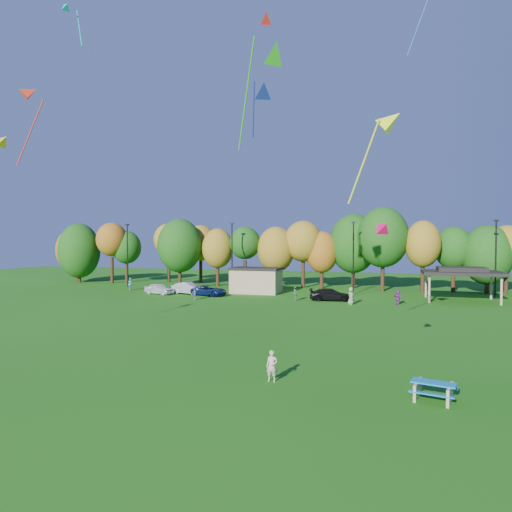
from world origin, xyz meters
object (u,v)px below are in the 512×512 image
(picnic_table, at_px, (434,390))
(kite_flyer, at_px, (272,366))
(car_b, at_px, (188,288))
(car_a, at_px, (159,289))
(car_c, at_px, (209,290))
(car_d, at_px, (331,295))

(picnic_table, height_order, kite_flyer, kite_flyer)
(kite_flyer, relative_size, car_b, 0.33)
(car_a, relative_size, car_c, 0.88)
(car_a, relative_size, car_d, 0.86)
(kite_flyer, relative_size, car_a, 0.37)
(picnic_table, distance_m, kite_flyer, 7.21)
(kite_flyer, height_order, car_c, kite_flyer)
(kite_flyer, height_order, car_b, kite_flyer)
(car_c, relative_size, car_d, 0.98)
(car_b, height_order, car_d, car_b)
(picnic_table, height_order, car_b, car_b)
(car_c, height_order, car_d, car_d)
(kite_flyer, relative_size, car_d, 0.32)
(picnic_table, height_order, car_d, car_d)
(car_b, bearing_deg, kite_flyer, -134.04)
(car_d, bearing_deg, kite_flyer, 174.66)
(car_c, bearing_deg, car_a, 107.77)
(kite_flyer, height_order, car_a, kite_flyer)
(car_b, relative_size, car_d, 0.96)
(car_c, xyz_separation_m, car_d, (14.76, -0.43, 0.04))
(picnic_table, relative_size, car_c, 0.45)
(car_c, bearing_deg, kite_flyer, -137.73)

